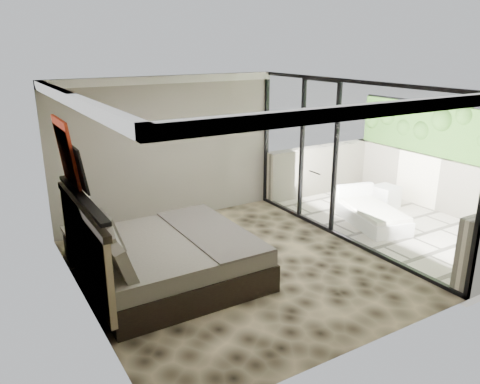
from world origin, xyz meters
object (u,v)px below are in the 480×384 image
bed (164,258)px  nightstand (84,242)px  lounger (371,214)px  ottoman (386,196)px  table_lamp (78,205)px

bed → nightstand: 1.63m
nightstand → lounger: 5.32m
nightstand → ottoman: size_ratio=1.23×
nightstand → ottoman: 6.20m
table_lamp → lounger: bearing=-13.5°
ottoman → bed: bearing=-172.9°
table_lamp → bed: bearing=-58.3°
bed → lounger: 4.35m
nightstand → table_lamp: size_ratio=0.85×
bed → ottoman: 5.38m
bed → nightstand: (-0.81, 1.41, -0.10)m
ottoman → nightstand: bearing=173.1°
ottoman → table_lamp: bearing=173.6°
bed → nightstand: size_ratio=4.24×
nightstand → ottoman: nightstand is taller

